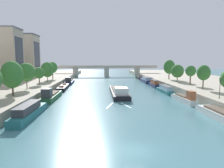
# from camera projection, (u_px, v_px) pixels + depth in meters

# --- Properties ---
(ground_plane) EXTENTS (400.00, 400.00, 0.00)m
(ground_plane) POSITION_uv_depth(u_px,v_px,m) (135.00, 150.00, 23.24)
(ground_plane) COLOR teal
(quay_left) EXTENTS (36.00, 170.00, 2.22)m
(quay_left) POSITION_uv_depth(u_px,v_px,m) (11.00, 85.00, 75.56)
(quay_left) COLOR #B2A893
(quay_left) RESTS_ON ground
(quay_right) EXTENTS (36.00, 170.00, 2.22)m
(quay_right) POSITION_uv_depth(u_px,v_px,m) (205.00, 83.00, 79.74)
(quay_right) COLOR #B2A893
(quay_right) RESTS_ON ground
(barge_midriver) EXTENTS (4.53, 23.23, 3.00)m
(barge_midriver) POSITION_uv_depth(u_px,v_px,m) (119.00, 91.00, 60.52)
(barge_midriver) COLOR black
(barge_midriver) RESTS_ON ground
(wake_behind_barge) EXTENTS (5.60, 5.87, 0.03)m
(wake_behind_barge) POSITION_uv_depth(u_px,v_px,m) (118.00, 105.00, 46.11)
(wake_behind_barge) COLOR silver
(wake_behind_barge) RESTS_ON ground
(moored_boat_left_near) EXTENTS (2.64, 14.30, 2.62)m
(moored_boat_left_near) POSITION_uv_depth(u_px,v_px,m) (29.00, 112.00, 36.20)
(moored_boat_left_near) COLOR #23666B
(moored_boat_left_near) RESTS_ON ground
(moored_boat_left_gap_after) EXTENTS (2.89, 14.39, 3.40)m
(moored_boat_left_gap_after) POSITION_uv_depth(u_px,v_px,m) (51.00, 96.00, 52.98)
(moored_boat_left_gap_after) COLOR #235633
(moored_boat_left_gap_after) RESTS_ON ground
(moored_boat_left_downstream) EXTENTS (3.06, 15.03, 2.34)m
(moored_boat_left_downstream) POSITION_uv_depth(u_px,v_px,m) (63.00, 87.00, 71.64)
(moored_boat_left_downstream) COLOR black
(moored_boat_left_downstream) RESTS_ON ground
(moored_boat_left_far) EXTENTS (3.51, 15.26, 3.06)m
(moored_boat_left_far) POSITION_uv_depth(u_px,v_px,m) (70.00, 81.00, 89.04)
(moored_boat_left_far) COLOR #1E284C
(moored_boat_left_far) RESTS_ON ground
(moored_boat_right_second) EXTENTS (2.25, 11.29, 3.18)m
(moored_boat_right_second) POSITION_uv_depth(u_px,v_px,m) (184.00, 98.00, 49.69)
(moored_boat_right_second) COLOR silver
(moored_boat_right_second) RESTS_ON ground
(moored_boat_right_end) EXTENTS (2.49, 12.49, 2.21)m
(moored_boat_right_end) POSITION_uv_depth(u_px,v_px,m) (165.00, 90.00, 64.01)
(moored_boat_right_end) COLOR #23666B
(moored_boat_right_end) RESTS_ON ground
(moored_boat_right_gap_after) EXTENTS (2.05, 10.12, 2.76)m
(moored_boat_right_gap_after) POSITION_uv_depth(u_px,v_px,m) (154.00, 84.00, 77.50)
(moored_boat_right_gap_after) COLOR #1E284C
(moored_boat_right_gap_after) RESTS_ON ground
(moored_boat_right_upstream) EXTENTS (3.88, 16.58, 2.55)m
(moored_boat_right_upstream) POSITION_uv_depth(u_px,v_px,m) (146.00, 80.00, 94.00)
(moored_boat_right_upstream) COLOR #1E284C
(moored_boat_right_upstream) RESTS_ON ground
(moored_boat_right_midway) EXTENTS (2.27, 10.74, 2.45)m
(moored_boat_right_midway) POSITION_uv_depth(u_px,v_px,m) (140.00, 78.00, 109.64)
(moored_boat_right_midway) COLOR black
(moored_boat_right_midway) RESTS_ON ground
(tree_left_midway) EXTENTS (4.69, 4.69, 7.72)m
(tree_left_midway) POSITION_uv_depth(u_px,v_px,m) (12.00, 75.00, 45.12)
(tree_left_midway) COLOR brown
(tree_left_midway) RESTS_ON quay_left
(tree_left_third) EXTENTS (4.69, 4.69, 7.11)m
(tree_left_third) POSITION_uv_depth(u_px,v_px,m) (26.00, 72.00, 55.58)
(tree_left_third) COLOR brown
(tree_left_third) RESTS_ON quay_left
(tree_left_nearest) EXTENTS (3.39, 3.39, 5.55)m
(tree_left_nearest) POSITION_uv_depth(u_px,v_px,m) (39.00, 73.00, 65.86)
(tree_left_nearest) COLOR brown
(tree_left_nearest) RESTS_ON quay_left
(tree_left_by_lamp) EXTENTS (4.74, 4.74, 7.17)m
(tree_left_by_lamp) POSITION_uv_depth(u_px,v_px,m) (47.00, 70.00, 76.69)
(tree_left_by_lamp) COLOR brown
(tree_left_by_lamp) RESTS_ON quay_left
(tree_left_second) EXTENTS (3.94, 3.94, 7.12)m
(tree_left_second) POSITION_uv_depth(u_px,v_px,m) (53.00, 68.00, 85.32)
(tree_left_second) COLOR brown
(tree_left_second) RESTS_ON quay_left
(tree_right_past_mid) EXTENTS (3.51, 3.51, 6.58)m
(tree_right_past_mid) POSITION_uv_depth(u_px,v_px,m) (204.00, 73.00, 55.13)
(tree_right_past_mid) COLOR brown
(tree_right_past_mid) RESTS_ON quay_right
(tree_right_end_of_row) EXTENTS (3.27, 3.27, 6.18)m
(tree_right_end_of_row) POSITION_uv_depth(u_px,v_px,m) (191.00, 71.00, 64.76)
(tree_right_end_of_row) COLOR brown
(tree_right_end_of_row) RESTS_ON quay_right
(tree_right_third) EXTENTS (4.55, 4.55, 6.24)m
(tree_right_third) POSITION_uv_depth(u_px,v_px,m) (177.00, 71.00, 74.98)
(tree_right_third) COLOR brown
(tree_right_third) RESTS_ON quay_right
(tree_right_distant) EXTENTS (4.57, 4.57, 7.95)m
(tree_right_distant) POSITION_uv_depth(u_px,v_px,m) (169.00, 67.00, 84.31)
(tree_right_distant) COLOR brown
(tree_right_distant) RESTS_ON quay_right
(lamppost_right_bank) EXTENTS (0.28, 0.28, 4.58)m
(lamppost_right_bank) POSITION_uv_depth(u_px,v_px,m) (220.00, 86.00, 42.36)
(lamppost_right_bank) COLOR black
(lamppost_right_bank) RESTS_ON quay_right
(building_left_far_end) EXTENTS (12.22, 9.38, 19.23)m
(building_left_far_end) POSITION_uv_depth(u_px,v_px,m) (2.00, 55.00, 73.18)
(building_left_far_end) COLOR #A89989
(building_left_far_end) RESTS_ON quay_left
(building_left_corner) EXTENTS (13.78, 10.39, 19.07)m
(building_left_corner) POSITION_uv_depth(u_px,v_px,m) (22.00, 56.00, 91.20)
(building_left_corner) COLOR #B2A38E
(building_left_corner) RESTS_ON quay_left
(bridge_far) EXTENTS (61.61, 4.40, 6.79)m
(bridge_far) POSITION_uv_depth(u_px,v_px,m) (107.00, 69.00, 125.97)
(bridge_far) COLOR #ADA899
(bridge_far) RESTS_ON ground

